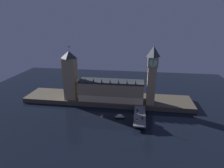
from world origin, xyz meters
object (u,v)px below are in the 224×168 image
Objects in this scene: clock_tower at (152,74)px; car_northbound_lead at (137,110)px; car_southbound_lead at (142,118)px; street_lamp_near at (134,118)px; car_northbound_trail at (137,120)px; victoria_tower at (70,75)px; street_lamp_far at (135,106)px; pedestrian_mid_walk at (145,116)px; boat_upstream at (120,117)px; pedestrian_near_rail at (134,121)px.

clock_tower is 45.86m from car_northbound_lead.
car_southbound_lead is 0.67× the size of street_lamp_near.
victoria_tower is at bearing 151.75° from car_northbound_trail.
street_lamp_far is at bearing 96.64° from car_northbound_trail.
pedestrian_mid_walk is 0.25× the size of street_lamp_far.
clock_tower is 62.80m from boat_upstream.
clock_tower is 16.40× the size of car_northbound_lead.
street_lamp_near is (83.34, -48.81, -27.86)m from victoria_tower.
clock_tower is 101.78m from victoria_tower.
street_lamp_far is (-18.17, -16.62, -34.33)m from clock_tower.
street_lamp_far is (-11.41, 18.07, 3.37)m from pedestrian_mid_walk.
street_lamp_near is 0.88× the size of street_lamp_far.
pedestrian_near_rail is at bearing -44.85° from boat_upstream.
victoria_tower is (-101.51, 2.75, -6.95)m from clock_tower.
street_lamp_near is (-3.15, -2.34, 3.03)m from car_northbound_trail.
street_lamp_far is at bearing 111.32° from car_southbound_lead.
clock_tower reaches higher than car_northbound_trail.
boat_upstream is at bearing 136.39° from street_lamp_near.
pedestrian_mid_walk is at bearing -57.72° from street_lamp_far.
car_northbound_lead is 0.38× the size of boat_upstream.
car_southbound_lead is at bearing 41.77° from car_northbound_trail.
car_northbound_trail is 0.99× the size of car_southbound_lead.
car_northbound_lead is (86.50, -23.71, -30.97)m from victoria_tower.
victoria_tower is 89.84m from street_lamp_far.
clock_tower is at bearing 41.85° from boat_upstream.
boat_upstream is (-16.12, 15.36, -7.91)m from street_lamp_near.
street_lamp_far is at bearing 41.14° from boat_upstream.
pedestrian_mid_walk is at bearing -21.56° from victoria_tower.
street_lamp_far is at bearing 90.75° from pedestrian_near_rail.
victoria_tower is 43.20× the size of pedestrian_near_rail.
pedestrian_mid_walk is at bearing -101.02° from clock_tower.
victoria_tower is at bearing 166.92° from street_lamp_far.
boat_upstream is at bearing 161.90° from car_southbound_lead.
street_lamp_near is (-0.40, 1.08, 2.93)m from pedestrian_near_rail.
pedestrian_near_rail reaches higher than car_southbound_lead.
victoria_tower reaches higher than pedestrian_mid_walk.
car_southbound_lead is 24.07m from street_lamp_far.
car_southbound_lead reaches higher than boat_upstream.
clock_tower is 59.74m from car_northbound_trail.
pedestrian_mid_walk reaches higher than boat_upstream.
victoria_tower is at bearing 153.54° from boat_upstream.
street_lamp_far is 0.59× the size of boat_upstream.
car_northbound_lead reaches higher than boat_upstream.
car_northbound_trail is (86.50, -46.47, -30.89)m from victoria_tower.
street_lamp_far is at bearing -137.54° from clock_tower.
pedestrian_near_rail is 23.83m from boat_upstream.
victoria_tower is at bearing 158.44° from pedestrian_mid_walk.
car_southbound_lead is (5.50, -17.84, 0.06)m from car_northbound_lead.
car_northbound_lead is 0.65× the size of street_lamp_far.
clock_tower is 55.05m from car_southbound_lead.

